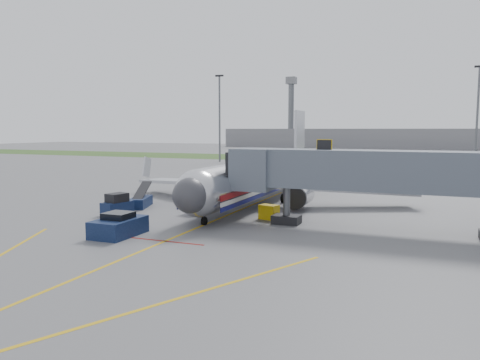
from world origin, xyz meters
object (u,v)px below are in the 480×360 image
at_px(belt_loader, 141,201).
at_px(ramp_worker, 196,198).
at_px(airliner, 260,177).
at_px(pushback_tug, 119,226).
at_px(baggage_tug, 117,205).

height_order(belt_loader, ramp_worker, belt_loader).
relative_size(airliner, pushback_tug, 8.63).
height_order(pushback_tug, belt_loader, belt_loader).
height_order(airliner, ramp_worker, airliner).
distance_m(baggage_tug, ramp_worker, 8.51).
height_order(airliner, belt_loader, airliner).
bearing_deg(pushback_tug, ramp_worker, 95.00).
xyz_separation_m(airliner, baggage_tug, (-9.35, -12.10, -1.79)).
xyz_separation_m(airliner, ramp_worker, (-5.26, -4.64, -1.89)).
relative_size(pushback_tug, ramp_worker, 2.73).
height_order(airliner, pushback_tug, airliner).
xyz_separation_m(airliner, pushback_tug, (-4.00, -19.05, -1.93)).
bearing_deg(belt_loader, airliner, 38.18).
distance_m(belt_loader, ramp_worker, 5.51).
height_order(baggage_tug, ramp_worker, baggage_tug).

